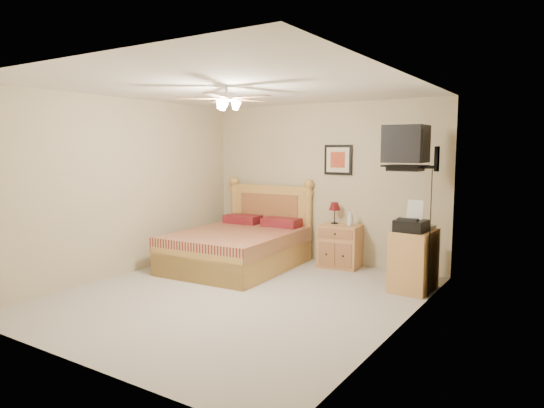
% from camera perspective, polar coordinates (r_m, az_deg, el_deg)
% --- Properties ---
extents(floor, '(4.50, 4.50, 0.00)m').
position_cam_1_polar(floor, '(6.06, -3.96, -10.69)').
color(floor, '#A09990').
rests_on(floor, ground).
extents(ceiling, '(4.00, 4.50, 0.04)m').
position_cam_1_polar(ceiling, '(5.83, -4.16, 13.49)').
color(ceiling, white).
rests_on(ceiling, ground).
extents(wall_back, '(4.00, 0.04, 2.50)m').
position_cam_1_polar(wall_back, '(7.73, 6.00, 2.47)').
color(wall_back, tan).
rests_on(wall_back, ground).
extents(wall_front, '(4.00, 0.04, 2.50)m').
position_cam_1_polar(wall_front, '(4.25, -22.58, -1.32)').
color(wall_front, tan).
rests_on(wall_front, ground).
extents(wall_left, '(0.04, 4.50, 2.50)m').
position_cam_1_polar(wall_left, '(7.19, -16.94, 1.92)').
color(wall_left, tan).
rests_on(wall_left, ground).
extents(wall_right, '(0.04, 4.50, 2.50)m').
position_cam_1_polar(wall_right, '(4.89, 15.05, -0.06)').
color(wall_right, tan).
rests_on(wall_right, ground).
extents(bed, '(1.66, 2.12, 1.32)m').
position_cam_1_polar(bed, '(7.30, -4.22, -2.43)').
color(bed, '#A6793A').
rests_on(bed, ground).
extents(nightstand, '(0.63, 0.50, 0.64)m').
position_cam_1_polar(nightstand, '(7.45, 8.02, -4.91)').
color(nightstand, '#BA7A43').
rests_on(nightstand, ground).
extents(table_lamp, '(0.24, 0.24, 0.33)m').
position_cam_1_polar(table_lamp, '(7.49, 7.37, -1.05)').
color(table_lamp, '#5F1215').
rests_on(table_lamp, nightstand).
extents(lotion_bottle, '(0.10, 0.10, 0.24)m').
position_cam_1_polar(lotion_bottle, '(7.32, 9.18, -1.62)').
color(lotion_bottle, silver).
rests_on(lotion_bottle, nightstand).
extents(framed_picture, '(0.46, 0.04, 0.46)m').
position_cam_1_polar(framed_picture, '(7.57, 7.79, 5.17)').
color(framed_picture, black).
rests_on(framed_picture, wall_back).
extents(dresser, '(0.48, 0.67, 0.77)m').
position_cam_1_polar(dresser, '(6.42, 16.33, -6.38)').
color(dresser, '#BD8647').
rests_on(dresser, ground).
extents(fax_machine, '(0.38, 0.40, 0.38)m').
position_cam_1_polar(fax_machine, '(6.21, 16.09, -1.40)').
color(fax_machine, black).
rests_on(fax_machine, dresser).
extents(magazine_lower, '(0.21, 0.27, 0.02)m').
position_cam_1_polar(magazine_lower, '(6.54, 16.98, -2.63)').
color(magazine_lower, '#B3A892').
rests_on(magazine_lower, dresser).
extents(magazine_upper, '(0.19, 0.25, 0.02)m').
position_cam_1_polar(magazine_upper, '(6.53, 17.03, -2.44)').
color(magazine_upper, gray).
rests_on(magazine_upper, magazine_lower).
extents(wall_tv, '(0.56, 0.46, 0.58)m').
position_cam_1_polar(wall_tv, '(6.21, 16.80, 6.42)').
color(wall_tv, black).
rests_on(wall_tv, wall_right).
extents(ceiling_fan, '(1.14, 1.14, 0.28)m').
position_cam_1_polar(ceiling_fan, '(5.66, -5.40, 12.26)').
color(ceiling_fan, white).
rests_on(ceiling_fan, ceiling).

